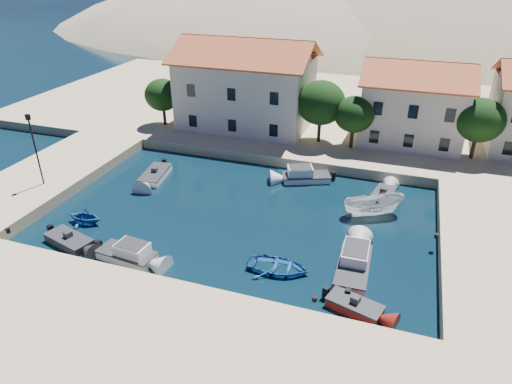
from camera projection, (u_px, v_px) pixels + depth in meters
ground at (184, 293)px, 28.34m from camera, size 400.00×400.00×0.00m
quay_south at (130, 360)px, 23.08m from camera, size 52.00×12.00×1.00m
quay_west at (47, 177)px, 41.90m from camera, size 8.00×20.00×1.00m
quay_north at (330, 111)px, 59.33m from camera, size 80.00×36.00×1.00m
hills at (439, 110)px, 136.81m from camera, size 254.00×176.00×99.00m
building_left at (246, 82)px, 50.71m from camera, size 14.70×9.45×9.70m
building_mid at (414, 101)px, 46.74m from camera, size 10.50×8.40×8.30m
trees at (335, 108)px, 46.09m from camera, size 37.30×5.30×6.45m
lamppost at (34, 143)px, 37.81m from camera, size 0.35×0.25×6.22m
bollards at (247, 252)px, 30.23m from camera, size 29.36×9.56×0.30m
motorboat_grey_sw at (69, 241)px, 33.00m from camera, size 4.06×2.61×1.25m
cabin_cruiser_south at (127, 253)px, 31.28m from camera, size 4.30×2.17×1.60m
rowboat_south at (278, 270)px, 30.39m from camera, size 4.33×3.19×0.87m
motorboat_red_se at (355, 306)px, 26.88m from camera, size 3.53×2.32×1.25m
cabin_cruiser_east at (353, 265)px, 30.10m from camera, size 2.17×5.10×1.60m
boat_east at (372, 215)px, 36.77m from camera, size 5.26×3.96×1.92m
motorboat_white_ne at (383, 196)px, 39.04m from camera, size 2.22×3.65×1.25m
rowboat_west at (86, 223)px, 35.72m from camera, size 2.91×2.55×1.47m
motorboat_white_west at (155, 175)px, 42.73m from camera, size 2.56×4.53×1.25m
cabin_cruiser_north at (306, 176)px, 42.08m from camera, size 4.70×3.36×1.60m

